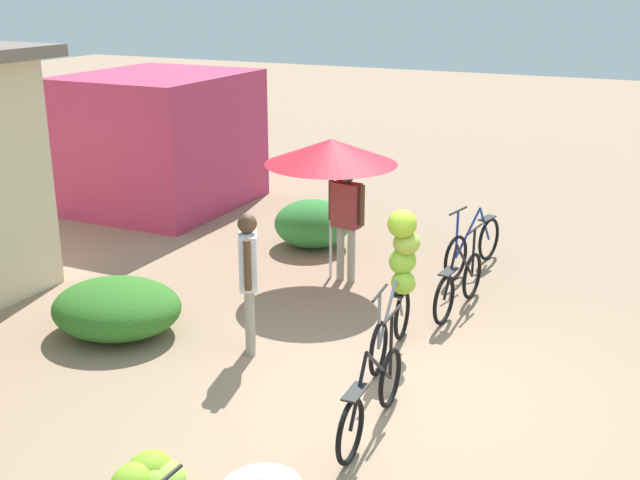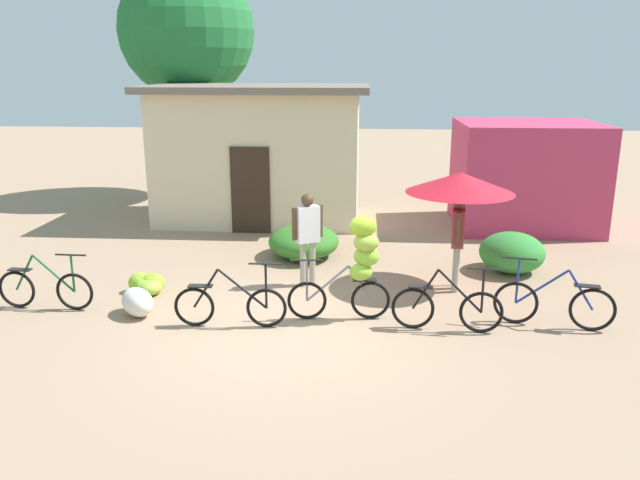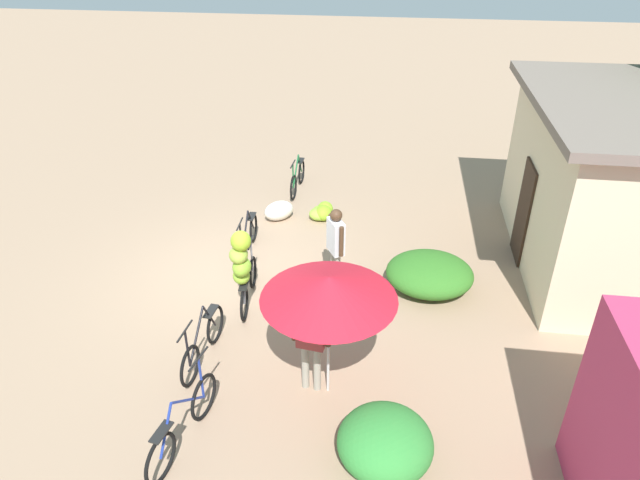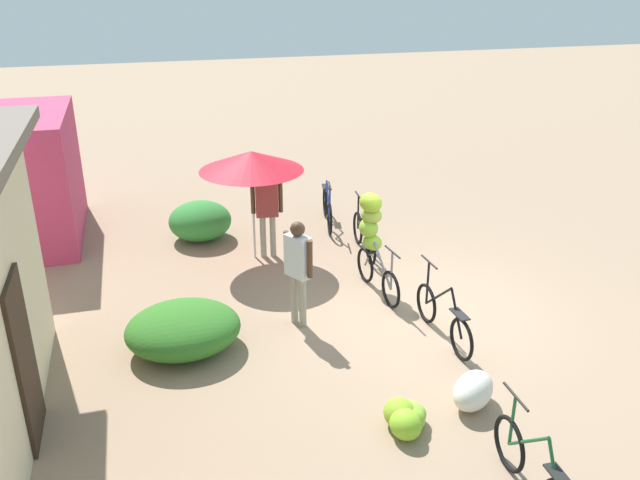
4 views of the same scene
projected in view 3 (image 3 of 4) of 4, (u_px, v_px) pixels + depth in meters
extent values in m
plane|color=#9D7F65|center=(234.00, 276.00, 11.02)|extent=(60.00, 60.00, 0.00)
cube|color=beige|center=(607.00, 190.00, 10.69)|extent=(4.86, 2.80, 3.15)
cube|color=#72665B|center=(631.00, 104.00, 9.85)|extent=(5.36, 3.30, 0.16)
cube|color=#332319|center=(523.00, 212.00, 11.15)|extent=(0.90, 0.06, 2.00)
ellipsoid|color=#327224|center=(430.00, 274.00, 10.51)|extent=(1.43, 1.61, 0.64)
ellipsoid|color=#328436|center=(385.00, 443.00, 7.14)|extent=(1.21, 1.22, 0.76)
cylinder|color=beige|center=(328.00, 339.00, 7.94)|extent=(0.04, 0.04, 1.95)
cone|color=red|center=(329.00, 288.00, 7.49)|extent=(1.86, 1.86, 0.35)
torus|color=black|center=(293.00, 187.00, 13.75)|extent=(0.62, 0.07, 0.62)
torus|color=black|center=(301.00, 171.00, 14.58)|extent=(0.62, 0.07, 0.62)
cylinder|color=#19592D|center=(300.00, 163.00, 14.28)|extent=(0.37, 0.05, 0.61)
cylinder|color=#19592D|center=(296.00, 171.00, 13.87)|extent=(0.66, 0.06, 0.61)
cylinder|color=black|center=(293.00, 164.00, 13.44)|extent=(0.50, 0.05, 0.03)
cylinder|color=#19592D|center=(293.00, 176.00, 13.59)|extent=(0.04, 0.04, 0.61)
cube|color=black|center=(300.00, 161.00, 14.32)|extent=(0.37, 0.15, 0.02)
torus|color=black|center=(242.00, 255.00, 11.11)|extent=(0.61, 0.07, 0.61)
torus|color=black|center=(253.00, 228.00, 12.04)|extent=(0.61, 0.07, 0.61)
cylinder|color=black|center=(251.00, 220.00, 11.73)|extent=(0.41, 0.05, 0.62)
cylinder|color=black|center=(245.00, 233.00, 11.26)|extent=(0.73, 0.06, 0.62)
cylinder|color=black|center=(240.00, 224.00, 10.76)|extent=(0.50, 0.05, 0.03)
cylinder|color=black|center=(241.00, 240.00, 10.94)|extent=(0.04, 0.04, 0.69)
cube|color=black|center=(251.00, 216.00, 11.78)|extent=(0.36, 0.15, 0.02)
torus|color=black|center=(253.00, 272.00, 10.59)|extent=(0.61, 0.10, 0.61)
torus|color=black|center=(244.00, 304.00, 9.75)|extent=(0.61, 0.10, 0.61)
cylinder|color=slate|center=(245.00, 285.00, 9.75)|extent=(0.37, 0.07, 0.57)
cylinder|color=slate|center=(249.00, 269.00, 10.17)|extent=(0.66, 0.09, 0.58)
cylinder|color=black|center=(251.00, 242.00, 10.25)|extent=(0.50, 0.07, 0.03)
cylinder|color=slate|center=(252.00, 258.00, 10.42)|extent=(0.04, 0.04, 0.65)
cube|color=black|center=(244.00, 285.00, 9.66)|extent=(0.37, 0.17, 0.02)
ellipsoid|color=#8FBE34|center=(241.00, 276.00, 9.64)|extent=(0.44, 0.40, 0.27)
ellipsoid|color=#88BC33|center=(242.00, 267.00, 9.45)|extent=(0.39, 0.32, 0.31)
ellipsoid|color=#98B53D|center=(238.00, 255.00, 9.35)|extent=(0.47, 0.42, 0.27)
ellipsoid|color=#91BA28|center=(241.00, 241.00, 9.27)|extent=(0.49, 0.44, 0.32)
torus|color=black|center=(190.00, 366.00, 8.42)|extent=(0.64, 0.11, 0.63)
torus|color=black|center=(215.00, 325.00, 9.25)|extent=(0.64, 0.11, 0.63)
cylinder|color=black|center=(209.00, 316.00, 8.94)|extent=(0.38, 0.07, 0.64)
cylinder|color=black|center=(197.00, 336.00, 8.53)|extent=(0.67, 0.10, 0.65)
cylinder|color=black|center=(185.00, 331.00, 8.08)|extent=(0.50, 0.07, 0.03)
cylinder|color=black|center=(187.00, 349.00, 8.25)|extent=(0.04, 0.04, 0.66)
cube|color=black|center=(211.00, 311.00, 8.99)|extent=(0.37, 0.17, 0.02)
torus|color=black|center=(204.00, 397.00, 7.87)|extent=(0.66, 0.18, 0.66)
torus|color=black|center=(161.00, 459.00, 6.99)|extent=(0.66, 0.18, 0.66)
cylinder|color=navy|center=(166.00, 431.00, 7.00)|extent=(0.41, 0.12, 0.60)
cylinder|color=navy|center=(188.00, 400.00, 7.44)|extent=(0.72, 0.18, 0.60)
cylinder|color=black|center=(198.00, 359.00, 7.51)|extent=(0.50, 0.13, 0.03)
cylinder|color=navy|center=(201.00, 378.00, 7.69)|extent=(0.04, 0.04, 0.70)
cube|color=black|center=(161.00, 432.00, 6.90)|extent=(0.38, 0.21, 0.02)
ellipsoid|color=#87C034|center=(320.00, 212.00, 13.02)|extent=(0.35, 0.40, 0.29)
ellipsoid|color=#83B326|center=(323.00, 213.00, 12.90)|extent=(0.45, 0.38, 0.35)
ellipsoid|color=#89C32A|center=(325.00, 209.00, 13.07)|extent=(0.44, 0.38, 0.34)
ellipsoid|color=#92C03C|center=(320.00, 214.00, 12.93)|extent=(0.53, 0.58, 0.28)
ellipsoid|color=silver|center=(279.00, 211.00, 12.90)|extent=(0.79, 0.82, 0.44)
cylinder|color=gray|center=(305.00, 366.00, 8.30)|extent=(0.11, 0.11, 0.80)
cylinder|color=gray|center=(317.00, 368.00, 8.26)|extent=(0.11, 0.11, 0.80)
cube|color=maroon|center=(311.00, 328.00, 7.91)|extent=(0.25, 0.42, 0.64)
cylinder|color=#4C3321|center=(294.00, 323.00, 7.95)|extent=(0.08, 0.08, 0.57)
cylinder|color=#4C3321|center=(328.00, 330.00, 7.84)|extent=(0.08, 0.08, 0.57)
sphere|color=#4C3321|center=(311.00, 304.00, 7.69)|extent=(0.22, 0.22, 0.22)
cylinder|color=gray|center=(337.00, 273.00, 10.39)|extent=(0.11, 0.11, 0.80)
cylinder|color=gray|center=(333.00, 268.00, 10.54)|extent=(0.11, 0.11, 0.80)
cube|color=silver|center=(336.00, 236.00, 10.10)|extent=(0.45, 0.37, 0.64)
cylinder|color=#4C3321|center=(341.00, 242.00, 9.88)|extent=(0.08, 0.08, 0.57)
cylinder|color=#4C3321|center=(331.00, 228.00, 10.28)|extent=(0.08, 0.08, 0.57)
sphere|color=#4C3321|center=(336.00, 215.00, 9.88)|extent=(0.22, 0.22, 0.22)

